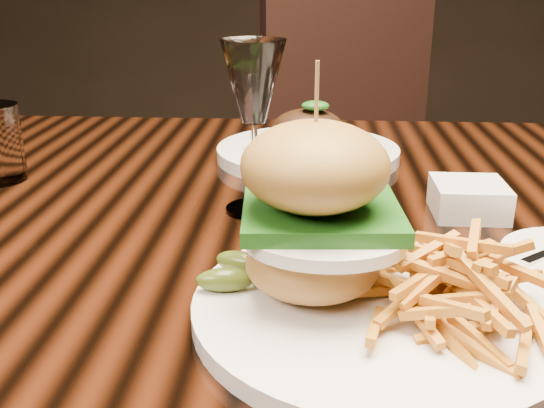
# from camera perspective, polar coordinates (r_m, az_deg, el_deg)

# --- Properties ---
(dining_table) EXTENTS (1.60, 0.90, 0.75)m
(dining_table) POSITION_cam_1_polar(r_m,az_deg,el_deg) (0.76, 5.63, -5.59)
(dining_table) COLOR black
(dining_table) RESTS_ON ground
(burger_plate) EXTENTS (0.29, 0.29, 0.20)m
(burger_plate) POSITION_cam_1_polar(r_m,az_deg,el_deg) (0.49, 8.80, -4.82)
(burger_plate) COLOR white
(burger_plate) RESTS_ON dining_table
(ramekin) EXTENTS (0.10, 0.10, 0.04)m
(ramekin) POSITION_cam_1_polar(r_m,az_deg,el_deg) (0.73, 17.22, 0.47)
(ramekin) COLOR white
(ramekin) RESTS_ON dining_table
(wine_glass) EXTENTS (0.07, 0.07, 0.19)m
(wine_glass) POSITION_cam_1_polar(r_m,az_deg,el_deg) (0.68, -1.66, 10.37)
(wine_glass) COLOR white
(wine_glass) RESTS_ON dining_table
(far_dish) EXTENTS (0.26, 0.26, 0.09)m
(far_dish) POSITION_cam_1_polar(r_m,az_deg,el_deg) (0.91, 3.24, 5.07)
(far_dish) COLOR white
(far_dish) RESTS_ON dining_table
(chair_far) EXTENTS (0.60, 0.60, 0.95)m
(chair_far) POSITION_cam_1_polar(r_m,az_deg,el_deg) (1.64, 8.19, 3.52)
(chair_far) COLOR black
(chair_far) RESTS_ON ground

